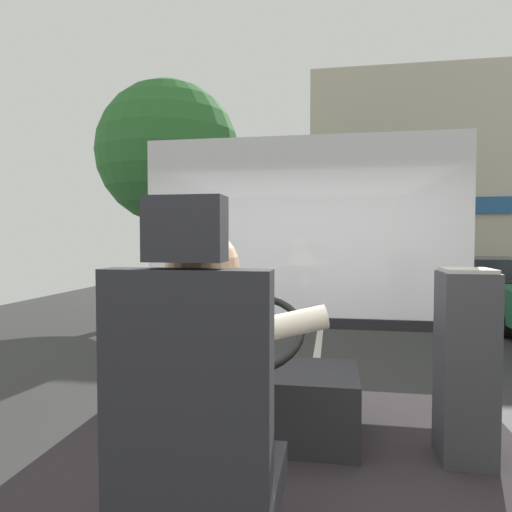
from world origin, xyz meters
name	(u,v)px	position (x,y,z in m)	size (l,w,h in m)	color
ground	(322,320)	(0.00, 8.80, -0.02)	(18.00, 44.00, 0.06)	#303030
driver_seat	(197,447)	(-0.16, -0.58, 1.29)	(0.48, 0.48, 1.28)	black
bus_driver	(208,379)	(-0.16, -0.46, 1.46)	(0.79, 0.62, 0.77)	#282833
steering_console	(262,399)	(-0.16, 0.69, 0.98)	(1.10, 1.05, 0.88)	black
fare_box	(465,365)	(0.92, 0.61, 1.26)	(0.27, 0.28, 1.01)	#333338
windshield_panel	(302,253)	(0.00, 1.62, 1.80)	(2.50, 0.08, 1.48)	silver
street_tree	(169,154)	(-3.77, 8.81, 3.99)	(3.49, 3.49, 5.75)	#4C3828
shop_building	(459,183)	(5.34, 17.82, 4.14)	(11.95, 4.72, 8.29)	#BCB29E
parked_car_black	(487,283)	(4.30, 10.88, 0.72)	(2.00, 3.80, 1.39)	black
parked_car_charcoal	(445,272)	(4.25, 15.28, 0.67)	(1.84, 4.19, 1.30)	#474C51
parked_car_red	(411,261)	(4.15, 21.61, 0.73)	(1.78, 4.16, 1.42)	maroon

